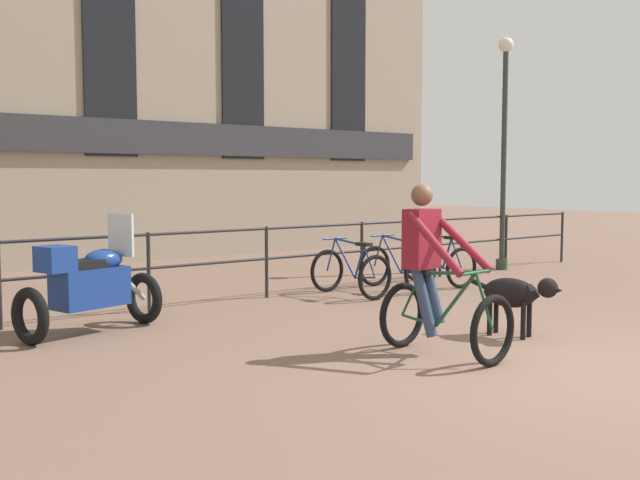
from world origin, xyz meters
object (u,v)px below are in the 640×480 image
(parked_motorcycle, at_px, (89,285))
(street_lamp, at_px, (504,141))
(parked_bicycle_mid_left, at_px, (397,267))
(parked_bicycle_mid_right, at_px, (439,263))
(parked_bicycle_near_lamp, at_px, (350,272))
(dog, at_px, (516,294))
(cyclist_with_bike, at_px, (434,278))

(parked_motorcycle, bearing_deg, street_lamp, -98.31)
(parked_bicycle_mid_left, xyz_separation_m, parked_bicycle_mid_right, (0.96, 0.00, 0.00))
(parked_motorcycle, distance_m, parked_bicycle_near_lamp, 4.10)
(street_lamp, bearing_deg, parked_bicycle_near_lamp, -171.87)
(parked_bicycle_mid_right, distance_m, street_lamp, 3.31)
(dog, distance_m, parked_motorcycle, 4.78)
(parked_motorcycle, xyz_separation_m, street_lamp, (8.49, 0.85, 1.90))
(cyclist_with_bike, bearing_deg, parked_bicycle_mid_right, 37.07)
(dog, bearing_deg, parked_bicycle_mid_right, 39.06)
(parked_bicycle_mid_right, bearing_deg, street_lamp, -161.60)
(dog, xyz_separation_m, parked_bicycle_mid_right, (2.39, 3.32, -0.13))
(dog, relative_size, street_lamp, 0.24)
(cyclist_with_bike, height_order, street_lamp, street_lamp)
(dog, relative_size, parked_bicycle_near_lamp, 0.92)
(parked_motorcycle, bearing_deg, parked_bicycle_mid_right, -101.94)
(parked_bicycle_mid_left, height_order, parked_bicycle_mid_right, same)
(parked_bicycle_near_lamp, height_order, parked_bicycle_mid_right, same)
(parked_motorcycle, relative_size, parked_bicycle_mid_left, 1.53)
(cyclist_with_bike, bearing_deg, parked_motorcycle, 122.20)
(street_lamp, bearing_deg, cyclist_with_bike, -147.48)
(dog, relative_size, parked_motorcycle, 0.60)
(cyclist_with_bike, bearing_deg, parked_bicycle_mid_left, 45.69)
(cyclist_with_bike, distance_m, dog, 1.34)
(cyclist_with_bike, height_order, parked_motorcycle, cyclist_with_bike)
(parked_motorcycle, distance_m, parked_bicycle_mid_right, 6.03)
(parked_motorcycle, height_order, parked_bicycle_near_lamp, parked_motorcycle)
(cyclist_with_bike, xyz_separation_m, street_lamp, (6.17, 3.93, 1.70))
(parked_bicycle_near_lamp, xyz_separation_m, street_lamp, (4.41, 0.63, 2.11))
(parked_bicycle_mid_left, relative_size, parked_bicycle_mid_right, 0.98)
(parked_bicycle_mid_left, distance_m, parked_bicycle_mid_right, 0.96)
(cyclist_with_bike, relative_size, parked_motorcycle, 0.98)
(parked_bicycle_mid_left, height_order, street_lamp, street_lamp)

